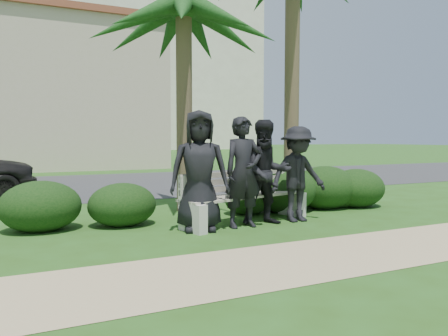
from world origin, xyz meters
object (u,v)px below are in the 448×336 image
(man_a, at_px, (199,171))
(park_bench, at_px, (246,200))
(man_c, at_px, (267,172))
(man_d, at_px, (298,174))
(man_b, at_px, (243,172))
(palm_left, at_px, (184,8))

(man_a, bearing_deg, park_bench, 31.03)
(park_bench, distance_m, man_c, 0.63)
(man_a, height_order, man_d, man_a)
(man_b, bearing_deg, man_a, 175.50)
(man_d, distance_m, palm_left, 3.99)
(park_bench, distance_m, man_b, 0.66)
(man_b, bearing_deg, park_bench, 55.80)
(park_bench, relative_size, palm_left, 0.52)
(man_c, xyz_separation_m, man_d, (0.63, -0.01, -0.05))
(park_bench, xyz_separation_m, man_b, (-0.23, -0.33, 0.52))
(man_b, height_order, man_c, man_b)
(man_b, relative_size, palm_left, 0.37)
(palm_left, bearing_deg, man_b, -81.32)
(man_a, xyz_separation_m, man_b, (0.75, -0.07, -0.04))
(man_a, bearing_deg, palm_left, 92.56)
(man_a, bearing_deg, man_b, 10.89)
(man_a, xyz_separation_m, palm_left, (0.45, 1.90, 3.08))
(man_c, relative_size, palm_left, 0.36)
(man_b, height_order, palm_left, palm_left)
(park_bench, height_order, man_a, man_a)
(park_bench, bearing_deg, man_b, -138.86)
(man_c, relative_size, man_d, 1.06)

